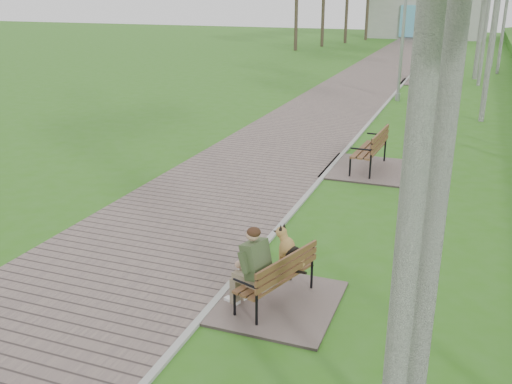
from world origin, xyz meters
TOP-DOWN VIEW (x-y plane):
  - walkway at (-1.75, 21.50)m, footprint 3.50×67.00m
  - kerb at (0.00, 21.50)m, footprint 0.10×67.00m
  - building_north at (-1.50, 50.97)m, footprint 10.00×5.20m
  - bench_main at (0.72, 3.05)m, footprint 1.58×1.76m
  - bench_second at (0.84, 9.66)m, footprint 1.97×2.19m
  - bench_third at (0.73, 23.92)m, footprint 1.82×2.03m
  - lamp_post_second at (0.30, 18.99)m, footprint 0.19×0.19m
  - lamp_post_third at (0.07, 26.89)m, footprint 0.19×0.19m
  - pedestrian_near at (-0.75, 43.76)m, footprint 0.70×0.48m

SIDE VIEW (x-z plane):
  - walkway at x=-1.75m, z-range 0.00..0.04m
  - kerb at x=0.00m, z-range 0.00..0.05m
  - bench_third at x=0.73m, z-range -0.35..0.77m
  - bench_second at x=0.84m, z-range -0.38..0.83m
  - bench_main at x=0.72m, z-range -0.31..1.07m
  - pedestrian_near at x=-0.75m, z-range 0.00..1.88m
  - building_north at x=-1.50m, z-range -0.01..3.99m
  - lamp_post_third at x=0.07m, z-range -0.16..4.72m
  - lamp_post_second at x=0.30m, z-range -0.16..4.76m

